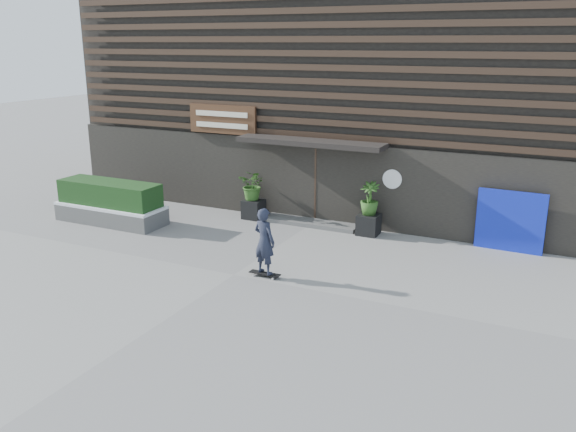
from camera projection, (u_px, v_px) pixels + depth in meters
The scene contains 12 objects.
ground at pixel (234, 275), 14.40m from camera, with size 80.00×80.00×0.00m, color gray.
entrance_step at pixel (311, 222), 18.35m from camera, with size 3.00×0.80×0.12m, color #4E4E4C.
planter_pot_left at pixel (254, 209), 18.91m from camera, with size 0.60×0.60×0.60m, color black.
bamboo_left at pixel (253, 185), 18.69m from camera, with size 0.86×0.75×0.96m, color #2D591E.
planter_pot_right at pixel (369, 225), 17.32m from camera, with size 0.60×0.60×0.60m, color black.
bamboo_right at pixel (370, 198), 17.10m from camera, with size 0.54×0.54×0.96m, color #2D591E.
raised_bed at pixel (111, 214), 18.51m from camera, with size 3.50×1.20×0.50m, color #4B4B48.
snow_layer at pixel (111, 205), 18.43m from camera, with size 3.50×1.20×0.08m, color white.
hedge at pixel (110, 193), 18.32m from camera, with size 3.30×1.00×0.70m, color #143513.
blue_tarp at pixel (510, 221), 15.84m from camera, with size 1.74×0.12×1.63m, color #0D1AB0.
building at pixel (371, 81), 21.87m from camera, with size 18.00×11.00×8.00m.
skateboarder at pixel (264, 241), 14.03m from camera, with size 0.78×0.52×1.70m.
Camera 1 is at (7.03, -11.50, 5.41)m, focal length 37.40 mm.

